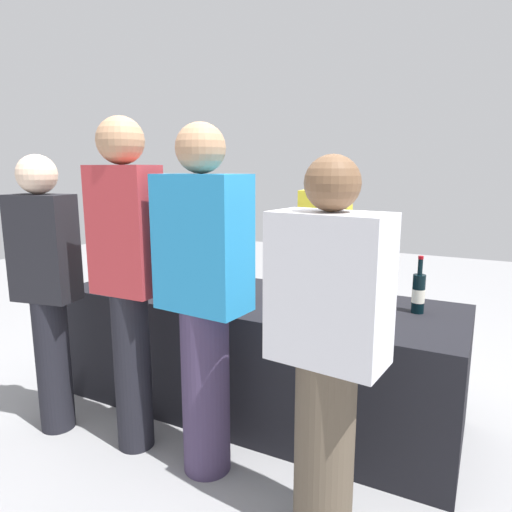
% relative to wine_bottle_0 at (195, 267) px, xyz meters
% --- Properties ---
extents(ground_plane, '(12.00, 12.00, 0.00)m').
position_rel_wine_bottle_0_xyz_m(ground_plane, '(0.51, -0.10, -0.84)').
color(ground_plane, gray).
extents(tasting_table, '(2.39, 0.84, 0.73)m').
position_rel_wine_bottle_0_xyz_m(tasting_table, '(0.51, -0.10, -0.48)').
color(tasting_table, black).
rests_on(tasting_table, ground_plane).
extents(wine_bottle_0, '(0.07, 0.07, 0.31)m').
position_rel_wine_bottle_0_xyz_m(wine_bottle_0, '(0.00, 0.00, 0.00)').
color(wine_bottle_0, black).
rests_on(wine_bottle_0, tasting_table).
extents(wine_bottle_1, '(0.07, 0.07, 0.32)m').
position_rel_wine_bottle_0_xyz_m(wine_bottle_1, '(0.65, 0.03, 0.00)').
color(wine_bottle_1, black).
rests_on(wine_bottle_1, tasting_table).
extents(wine_bottle_2, '(0.07, 0.07, 0.30)m').
position_rel_wine_bottle_0_xyz_m(wine_bottle_2, '(0.78, 0.12, -0.00)').
color(wine_bottle_2, black).
rests_on(wine_bottle_2, tasting_table).
extents(wine_bottle_3, '(0.07, 0.07, 0.31)m').
position_rel_wine_bottle_0_xyz_m(wine_bottle_3, '(1.43, 0.02, -0.00)').
color(wine_bottle_3, black).
rests_on(wine_bottle_3, tasting_table).
extents(wine_glass_0, '(0.06, 0.06, 0.13)m').
position_rel_wine_bottle_0_xyz_m(wine_glass_0, '(0.40, -0.28, -0.02)').
color(wine_glass_0, silver).
rests_on(wine_glass_0, tasting_table).
extents(wine_glass_1, '(0.07, 0.07, 0.15)m').
position_rel_wine_bottle_0_xyz_m(wine_glass_1, '(0.50, -0.18, -0.00)').
color(wine_glass_1, silver).
rests_on(wine_glass_1, tasting_table).
extents(wine_glass_2, '(0.06, 0.06, 0.14)m').
position_rel_wine_bottle_0_xyz_m(wine_glass_2, '(1.15, -0.29, -0.01)').
color(wine_glass_2, silver).
rests_on(wine_glass_2, tasting_table).
extents(ice_bucket, '(0.22, 0.22, 0.19)m').
position_rel_wine_bottle_0_xyz_m(ice_bucket, '(-0.29, -0.04, -0.02)').
color(ice_bucket, silver).
rests_on(ice_bucket, tasting_table).
extents(server_pouring, '(0.36, 0.22, 1.55)m').
position_rel_wine_bottle_0_xyz_m(server_pouring, '(0.71, 0.58, 0.01)').
color(server_pouring, black).
rests_on(server_pouring, ground_plane).
extents(guest_0, '(0.37, 0.25, 1.56)m').
position_rel_wine_bottle_0_xyz_m(guest_0, '(-0.41, -0.83, 0.02)').
color(guest_0, black).
rests_on(guest_0, ground_plane).
extents(guest_1, '(0.35, 0.23, 1.74)m').
position_rel_wine_bottle_0_xyz_m(guest_1, '(0.11, -0.76, 0.14)').
color(guest_1, black).
rests_on(guest_1, ground_plane).
extents(guest_2, '(0.45, 0.27, 1.69)m').
position_rel_wine_bottle_0_xyz_m(guest_2, '(0.57, -0.74, 0.07)').
color(guest_2, '#3F3351').
rests_on(guest_2, ground_plane).
extents(guest_3, '(0.46, 0.29, 1.54)m').
position_rel_wine_bottle_0_xyz_m(guest_3, '(1.22, -0.88, -0.02)').
color(guest_3, brown).
rests_on(guest_3, ground_plane).
extents(menu_board, '(0.45, 0.14, 0.85)m').
position_rel_wine_bottle_0_xyz_m(menu_board, '(-0.57, 0.88, -0.41)').
color(menu_board, white).
rests_on(menu_board, ground_plane).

